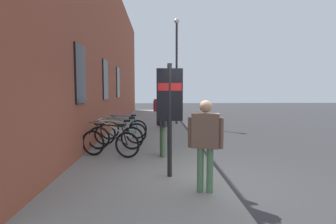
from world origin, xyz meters
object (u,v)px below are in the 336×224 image
Objects in this scene: bicycle_far_end at (124,129)px; pedestrian_crossing_street at (159,107)px; bicycle_beside_lamp at (116,137)px; pedestrian_near_bus at (205,137)px; bicycle_by_door at (110,143)px; street_lamp at (177,63)px; transit_info_sign at (170,102)px; bicycle_under_window at (121,133)px; pedestrian_by_facade at (163,118)px.

pedestrian_crossing_street reaches higher than bicycle_far_end.
pedestrian_near_bus is (-3.59, -2.16, 0.63)m from bicycle_beside_lamp.
bicycle_by_door is at bearing 39.05° from pedestrian_near_bus.
street_lamp is (9.96, -0.22, 2.35)m from pedestrian_near_bus.
bicycle_by_door is at bearing 179.41° from bicycle_beside_lamp.
transit_info_sign is at bearing -178.88° from pedestrian_crossing_street.
transit_info_sign is at bearing -156.66° from bicycle_under_window.
bicycle_far_end is 1.00× the size of pedestrian_by_facade.
transit_info_sign is 1.36× the size of pedestrian_by_facade.
pedestrian_by_facade is (-0.04, -1.46, 0.69)m from bicycle_by_door.
transit_info_sign is 1.80m from pedestrian_by_facade.
transit_info_sign reaches higher than bicycle_under_window.
pedestrian_by_facade is 0.31× the size of street_lamp.
bicycle_by_door is 0.96× the size of bicycle_far_end.
bicycle_under_window is 0.73× the size of transit_info_sign.
pedestrian_crossing_street is at bearing -13.85° from bicycle_by_door.
bicycle_far_end is 5.96m from street_lamp.
street_lamp is at bearing -18.17° from bicycle_by_door.
bicycle_under_window is 4.33m from pedestrian_crossing_street.
bicycle_beside_lamp is 4.23m from pedestrian_near_bus.
transit_info_sign is (-2.67, -1.56, 1.21)m from bicycle_beside_lamp.
transit_info_sign is at bearing -138.19° from bicycle_by_door.
street_lamp reaches higher than bicycle_by_door.
bicycle_beside_lamp is 1.00× the size of pedestrian_by_facade.
transit_info_sign is at bearing 174.82° from street_lamp.
bicycle_far_end is at bearing -0.99° from bicycle_by_door.
transit_info_sign is at bearing -149.69° from bicycle_beside_lamp.
bicycle_by_door is 2.69m from bicycle_far_end.
pedestrian_by_facade is (2.63, 0.71, 0.06)m from pedestrian_near_bus.
bicycle_by_door is 1.62m from pedestrian_by_facade.
bicycle_beside_lamp is 1.87m from pedestrian_by_facade.
street_lamp is (4.60, -2.34, 2.98)m from bicycle_far_end.
pedestrian_crossing_street is (4.86, -1.41, 0.62)m from bicycle_beside_lamp.
pedestrian_crossing_street is 5.82m from pedestrian_by_facade.
pedestrian_near_bus is at bearing -154.48° from bicycle_under_window.
pedestrian_crossing_street is at bearing 5.03° from pedestrian_near_bus.
bicycle_beside_lamp is 0.31× the size of street_lamp.
transit_info_sign is 1.46× the size of pedestrian_crossing_street.
bicycle_under_window is at bearing -4.80° from bicycle_beside_lamp.
bicycle_under_window is at bearing 25.52° from pedestrian_near_bus.
bicycle_far_end is 5.80m from pedestrian_near_bus.
street_lamp reaches higher than pedestrian_by_facade.
pedestrian_crossing_street is 2.96m from street_lamp.
bicycle_under_window is at bearing 23.34° from transit_info_sign.
transit_info_sign reaches higher than pedestrian_crossing_street.
pedestrian_near_bus is 2.73m from pedestrian_by_facade.
bicycle_far_end is (0.98, 0.03, 0.00)m from bicycle_under_window.
bicycle_beside_lamp is at bearing 56.70° from pedestrian_by_facade.
pedestrian_near_bus is at bearing -148.97° from bicycle_beside_lamp.
bicycle_by_door is at bearing 88.48° from pedestrian_by_facade.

